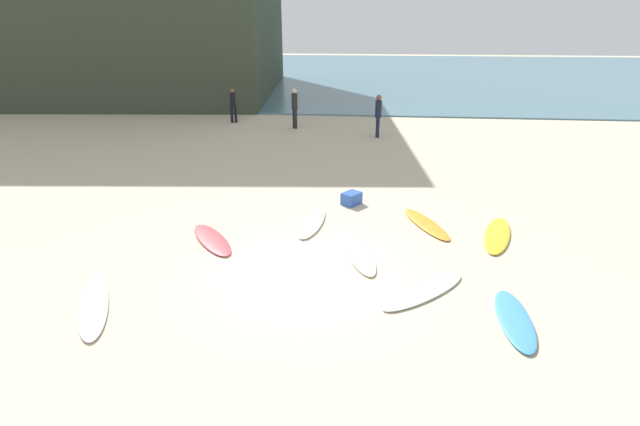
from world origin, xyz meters
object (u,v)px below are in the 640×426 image
object	(u,v)px
beach_cooler	(351,198)
beachgoer_mid	(378,114)
surfboard_6	(515,319)
beachgoer_far	(233,104)
surfboard_0	(312,222)
surfboard_2	(212,239)
surfboard_1	(424,291)
surfboard_3	(358,252)
surfboard_5	(498,235)
beachgoer_near	(295,106)
surfboard_4	(93,304)
surfboard_7	(426,224)

from	to	relation	value
beach_cooler	beachgoer_mid	bearing A→B (deg)	83.84
surfboard_6	beach_cooler	distance (m)	6.18
beachgoer_far	surfboard_0	bearing A→B (deg)	-69.53
surfboard_2	surfboard_6	world-z (taller)	surfboard_6
surfboard_0	surfboard_1	size ratio (longest dim) A/B	0.96
surfboard_0	surfboard_6	distance (m)	5.60
surfboard_3	surfboard_6	bearing A→B (deg)	-54.98
surfboard_1	beachgoer_far	size ratio (longest dim) A/B	1.31
surfboard_5	surfboard_1	bearing A→B (deg)	-108.60
surfboard_1	beachgoer_near	size ratio (longest dim) A/B	1.17
surfboard_6	beachgoer_mid	world-z (taller)	beachgoer_mid
beachgoer_far	surfboard_2	bearing A→B (deg)	-80.35
surfboard_2	surfboard_3	xyz separation A→B (m)	(3.48, -0.34, 0.00)
surfboard_3	beachgoer_far	bearing A→B (deg)	100.11
surfboard_4	beachgoer_mid	distance (m)	14.88
surfboard_3	surfboard_4	distance (m)	5.48
surfboard_1	beachgoer_near	bearing A→B (deg)	155.32
surfboard_2	surfboard_3	distance (m)	3.50
surfboard_6	beachgoer_far	world-z (taller)	beachgoer_far
surfboard_6	surfboard_2	bearing A→B (deg)	-20.28
surfboard_0	beachgoer_near	distance (m)	11.32
surfboard_6	beach_cooler	size ratio (longest dim) A/B	3.72
beachgoer_mid	surfboard_4	bearing A→B (deg)	153.41
surfboard_7	surfboard_1	bearing A→B (deg)	60.01
surfboard_2	surfboard_4	xyz separation A→B (m)	(-1.37, -2.89, 0.00)
surfboard_2	surfboard_0	bearing A→B (deg)	172.46
surfboard_7	beachgoer_far	size ratio (longest dim) A/B	1.27
surfboard_3	beachgoer_near	xyz separation A→B (m)	(-3.23, 12.67, 1.00)
surfboard_0	beach_cooler	size ratio (longest dim) A/B	4.05
surfboard_1	beachgoer_near	world-z (taller)	beachgoer_near
surfboard_4	surfboard_6	size ratio (longest dim) A/B	1.26
surfboard_4	surfboard_5	size ratio (longest dim) A/B	1.06
surfboard_1	surfboard_0	bearing A→B (deg)	176.76
surfboard_1	beachgoer_mid	distance (m)	12.82
surfboard_5	beachgoer_far	bearing A→B (deg)	146.55
beachgoer_far	surfboard_1	bearing A→B (deg)	-65.87
surfboard_3	surfboard_6	world-z (taller)	surfboard_6
beachgoer_near	beachgoer_mid	xyz separation A→B (m)	(3.87, -1.43, -0.02)
surfboard_3	beachgoer_mid	xyz separation A→B (m)	(0.64, 11.24, 0.99)
beachgoer_mid	surfboard_3	bearing A→B (deg)	171.87
surfboard_3	beachgoer_mid	size ratio (longest dim) A/B	1.23
surfboard_3	surfboard_0	bearing A→B (deg)	112.67
surfboard_7	beachgoer_mid	bearing A→B (deg)	-106.38
surfboard_5	beachgoer_mid	world-z (taller)	beachgoer_mid
surfboard_6	surfboard_7	distance (m)	4.21
beach_cooler	surfboard_2	bearing A→B (deg)	-139.99
surfboard_6	beach_cooler	xyz separation A→B (m)	(-3.04, 5.39, 0.13)
surfboard_4	beachgoer_near	world-z (taller)	beachgoer_near
surfboard_5	beachgoer_far	distance (m)	15.88
surfboard_4	beachgoer_far	distance (m)	16.33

